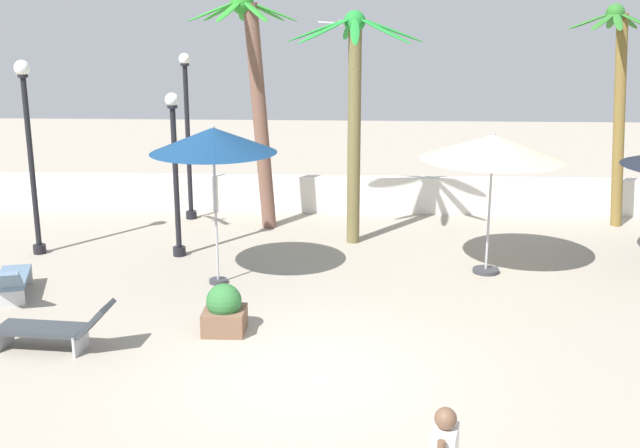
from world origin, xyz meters
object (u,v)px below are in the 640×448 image
at_px(palm_tree_2, 255,85).
at_px(lamp_post_1, 175,169).
at_px(patio_umbrella_1, 493,148).
at_px(lamp_post_2, 188,133).
at_px(patio_umbrella_0, 213,141).
at_px(palm_tree_0, 618,89).
at_px(lamp_post_0, 29,145).
at_px(lounge_chair_0, 11,280).
at_px(seagull_1, 340,23).
at_px(planter, 224,310).
at_px(lounge_chair_1, 56,328).
at_px(palm_tree_1, 354,96).

height_order(palm_tree_2, lamp_post_1, palm_tree_2).
bearing_deg(patio_umbrella_1, lamp_post_2, 149.88).
xyz_separation_m(patio_umbrella_0, palm_tree_0, (9.03, 4.82, 0.56)).
distance_m(lamp_post_0, lounge_chair_0, 3.62).
bearing_deg(seagull_1, planter, -103.27).
xyz_separation_m(lamp_post_2, lounge_chair_1, (-0.45, -8.31, -1.86)).
height_order(patio_umbrella_0, planter, patio_umbrella_0).
xyz_separation_m(palm_tree_1, lamp_post_1, (-3.84, -1.25, -1.45)).
relative_size(patio_umbrella_0, patio_umbrella_1, 1.08).
height_order(palm_tree_0, palm_tree_1, palm_tree_0).
bearing_deg(palm_tree_2, lamp_post_0, -151.70).
bearing_deg(patio_umbrella_0, lamp_post_1, 123.54).
height_order(palm_tree_1, planter, palm_tree_1).
height_order(lounge_chair_0, seagull_1, seagull_1).
distance_m(lamp_post_0, lamp_post_2, 4.24).
xyz_separation_m(lamp_post_0, planter, (4.88, -4.24, -2.08)).
relative_size(palm_tree_0, lounge_chair_1, 2.81).
distance_m(patio_umbrella_1, lamp_post_0, 9.83).
bearing_deg(lamp_post_1, lounge_chair_0, -131.42).
bearing_deg(palm_tree_0, patio_umbrella_1, -132.53).
xyz_separation_m(patio_umbrella_0, lounge_chair_1, (-2.02, -3.33, -2.48)).
relative_size(patio_umbrella_1, planter, 3.44).
bearing_deg(lamp_post_1, palm_tree_2, 60.01).
bearing_deg(lounge_chair_1, palm_tree_1, 53.59).
relative_size(patio_umbrella_0, palm_tree_1, 0.60).
bearing_deg(lamp_post_0, palm_tree_2, 28.30).
bearing_deg(lounge_chair_0, palm_tree_1, 32.96).
distance_m(patio_umbrella_1, seagull_1, 5.68).
bearing_deg(planter, seagull_1, 76.73).
bearing_deg(palm_tree_0, lamp_post_2, 179.13).
height_order(patio_umbrella_1, lamp_post_2, lamp_post_2).
distance_m(patio_umbrella_0, lamp_post_1, 2.31).
bearing_deg(lounge_chair_1, palm_tree_2, 73.22).
xyz_separation_m(lounge_chair_0, lounge_chair_1, (1.69, -2.22, -0.01)).
height_order(palm_tree_0, seagull_1, palm_tree_0).
distance_m(palm_tree_0, lamp_post_1, 10.76).
distance_m(palm_tree_0, lamp_post_2, 10.67).
height_order(patio_umbrella_1, palm_tree_1, palm_tree_1).
xyz_separation_m(lamp_post_1, lounge_chair_0, (-2.54, -2.88, -1.56)).
bearing_deg(palm_tree_2, lamp_post_2, 158.65).
bearing_deg(patio_umbrella_0, planter, -77.66).
bearing_deg(palm_tree_0, lounge_chair_0, -155.05).
relative_size(palm_tree_2, lounge_chair_0, 2.92).
distance_m(seagull_1, planter, 8.94).
height_order(palm_tree_0, lounge_chair_0, palm_tree_0).
relative_size(lamp_post_0, planter, 5.01).
bearing_deg(patio_umbrella_1, palm_tree_2, 147.10).
relative_size(palm_tree_0, palm_tree_1, 1.03).
relative_size(patio_umbrella_0, lamp_post_1, 0.88).
bearing_deg(palm_tree_2, lamp_post_1, -119.99).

